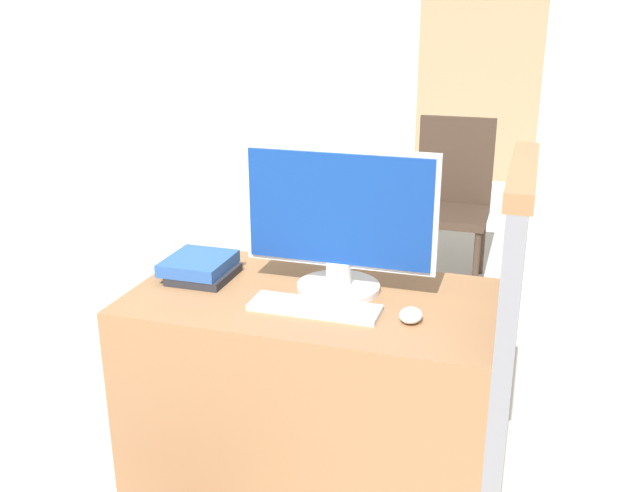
% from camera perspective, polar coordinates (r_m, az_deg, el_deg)
% --- Properties ---
extents(wall_back, '(12.00, 0.06, 2.80)m').
position_cam_1_polar(wall_back, '(7.06, 12.75, 17.11)').
color(wall_back, beige).
rests_on(wall_back, ground_plane).
extents(desk, '(1.11, 0.62, 0.75)m').
position_cam_1_polar(desk, '(2.35, -0.51, -12.38)').
color(desk, '#8C603D').
rests_on(desk, ground_plane).
extents(carrel_divider, '(0.07, 0.64, 1.19)m').
position_cam_1_polar(carrel_divider, '(2.16, 14.60, -9.01)').
color(carrel_divider, slate).
rests_on(carrel_divider, ground_plane).
extents(monitor, '(0.59, 0.26, 0.45)m').
position_cam_1_polar(monitor, '(2.14, 1.54, 1.85)').
color(monitor, silver).
rests_on(monitor, desk).
extents(keyboard, '(0.38, 0.12, 0.02)m').
position_cam_1_polar(keyboard, '(2.07, -0.42, -4.96)').
color(keyboard, silver).
rests_on(keyboard, desk).
extents(mouse, '(0.06, 0.08, 0.04)m').
position_cam_1_polar(mouse, '(2.01, 7.27, -5.52)').
color(mouse, white).
rests_on(mouse, desk).
extents(book_stack, '(0.21, 0.22, 0.07)m').
position_cam_1_polar(book_stack, '(2.33, -9.54, -1.70)').
color(book_stack, '#232328').
rests_on(book_stack, desk).
extents(far_chair, '(0.44, 0.44, 0.95)m').
position_cam_1_polar(far_chair, '(4.27, 10.48, 4.09)').
color(far_chair, '#38281E').
rests_on(far_chair, ground_plane).
extents(bookshelf_far, '(1.09, 0.32, 2.00)m').
position_cam_1_polar(bookshelf_far, '(6.84, 12.72, 13.69)').
color(bookshelf_far, '#9E7A56').
rests_on(bookshelf_far, ground_plane).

